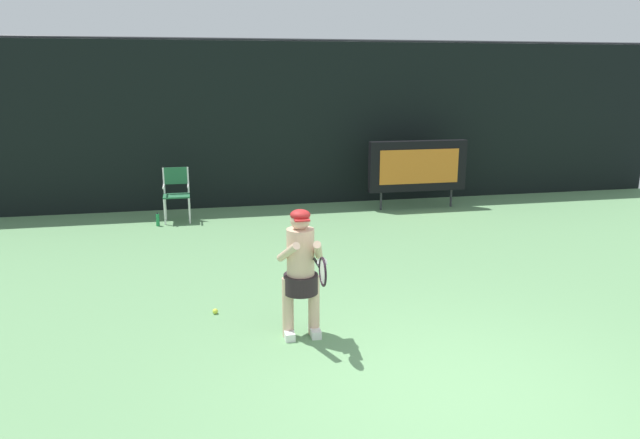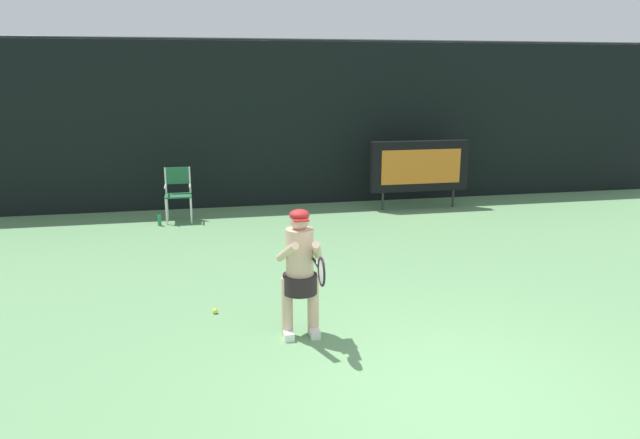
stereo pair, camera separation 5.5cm
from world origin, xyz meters
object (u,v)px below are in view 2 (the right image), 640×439
Objects in this scene: umpire_chair at (178,191)px; tennis_racket at (321,271)px; tennis_player at (300,268)px; water_bottle at (159,220)px; scoreboard at (420,166)px; tennis_ball_spare at (215,311)px.

umpire_chair is 1.79× the size of tennis_racket.
tennis_player is (1.51, -5.81, 0.19)m from umpire_chair.
tennis_player reaches higher than water_bottle.
scoreboard is 6.92m from tennis_ball_spare.
tennis_racket reaches higher than umpire_chair.
scoreboard reaches higher than water_bottle.
umpire_chair is (-5.17, -0.10, -0.33)m from scoreboard.
umpire_chair is at bearing 104.61° from tennis_player.
water_bottle is (-0.38, -0.34, -0.50)m from umpire_chair.
tennis_ball_spare is (-0.95, 0.83, -0.77)m from tennis_player.
tennis_racket is at bearing -50.46° from tennis_ball_spare.
scoreboard is 5.63m from water_bottle.
umpire_chair reaches higher than water_bottle.
tennis_racket is at bearing -75.30° from umpire_chair.
tennis_player is at bearing -121.80° from scoreboard.
tennis_racket is (2.03, -5.96, 0.81)m from water_bottle.
scoreboard is at bearing 58.20° from tennis_player.
umpire_chair reaches higher than tennis_ball_spare.
water_bottle is (-5.55, -0.44, -0.82)m from scoreboard.
tennis_player is at bearing -75.39° from umpire_chair.
umpire_chair is 0.71m from water_bottle.
scoreboard is 2.04× the size of umpire_chair.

